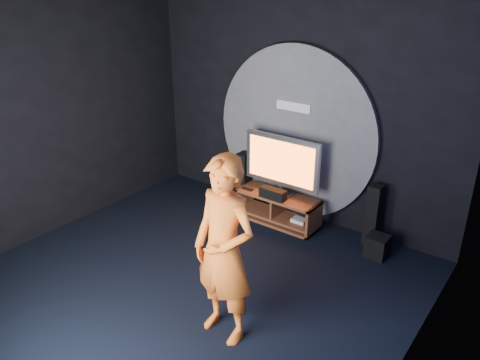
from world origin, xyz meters
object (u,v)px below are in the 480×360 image
Objects in this scene: tv at (282,163)px; subwoofer at (377,246)px; tower_speaker_right at (373,215)px; player at (224,251)px; tower_speaker_left at (244,179)px; media_console at (278,210)px.

subwoofer is at bearing -3.31° from tv.
tower_speaker_right is 2.72m from player.
tv reaches higher than tower_speaker_right.
subwoofer is at bearing -53.80° from tower_speaker_right.
tv is 4.01× the size of subwoofer.
player reaches higher than subwoofer.
player is at bearing -57.26° from tower_speaker_left.
player is at bearing -70.04° from media_console.
tv is 1.76m from subwoofer.
tower_speaker_right is (1.36, 0.25, 0.24)m from media_console.
tower_speaker_left is 1.00× the size of tower_speaker_right.
tv reaches higher than tower_speaker_left.
tv is 1.47m from tower_speaker_right.
media_console is 1.45× the size of tower_speaker_right.
media_console is at bearing 113.93° from player.
tower_speaker_right reaches higher than subwoofer.
media_console is at bearing 179.12° from subwoofer.
media_console is 0.85m from tower_speaker_left.
tower_speaker_left is (-0.78, 0.13, -0.50)m from tv.
subwoofer is (1.57, -0.09, -0.79)m from tv.
media_console is 1.45× the size of tower_speaker_left.
subwoofer is 2.58m from player.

